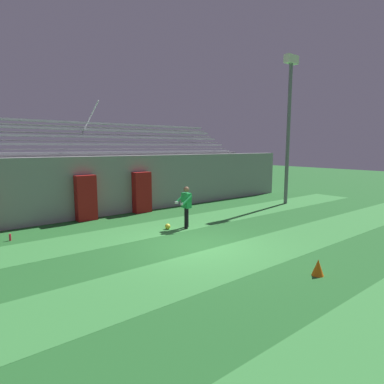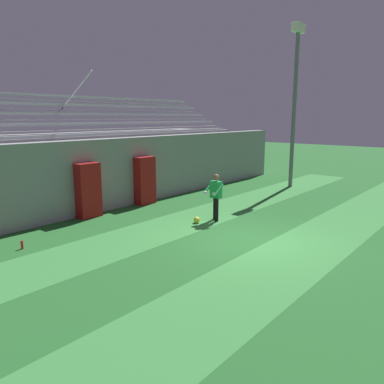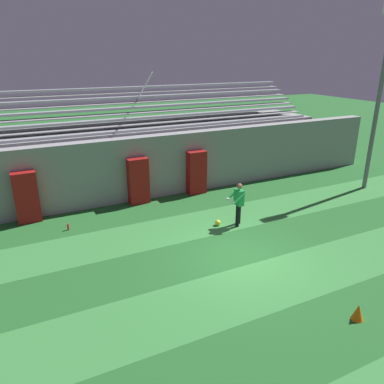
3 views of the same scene
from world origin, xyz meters
TOP-DOWN VIEW (x-y plane):
  - ground_plane at (0.00, 0.00)m, footprint 80.00×80.00m
  - turf_stripe_mid at (0.00, -1.58)m, footprint 28.00×2.21m
  - turf_stripe_far at (0.00, 2.83)m, footprint 28.00×2.21m
  - back_wall at (0.00, 6.50)m, footprint 24.00×0.60m
  - padding_pillar_gate_left at (-1.40, 5.95)m, footprint 0.87×0.44m
  - padding_pillar_gate_right at (1.40, 5.95)m, footprint 0.87×0.44m
  - bleacher_stand at (-0.00, 8.84)m, footprint 18.00×4.05m
  - floodlight_pole at (9.10, 3.01)m, footprint 0.90×0.36m
  - goalkeeper at (1.21, 2.11)m, footprint 0.58×0.58m
  - soccer_ball at (0.52, 2.41)m, footprint 0.22×0.22m
  - water_bottle at (-4.65, 4.51)m, footprint 0.07×0.07m

SIDE VIEW (x-z plane):
  - ground_plane at x=0.00m, z-range 0.00..0.00m
  - turf_stripe_mid at x=0.00m, z-range 0.00..0.01m
  - turf_stripe_far at x=0.00m, z-range 0.00..0.01m
  - soccer_ball at x=0.52m, z-range 0.00..0.22m
  - water_bottle at x=-4.65m, z-range 0.00..0.24m
  - goalkeeper at x=1.21m, z-range 0.12..1.79m
  - padding_pillar_gate_left at x=-1.40m, z-range 0.00..2.00m
  - padding_pillar_gate_right at x=1.40m, z-range 0.00..2.00m
  - back_wall at x=0.00m, z-range 0.00..2.80m
  - bleacher_stand at x=0.00m, z-range -1.21..4.22m
  - floodlight_pole at x=9.10m, z-range 1.07..9.21m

